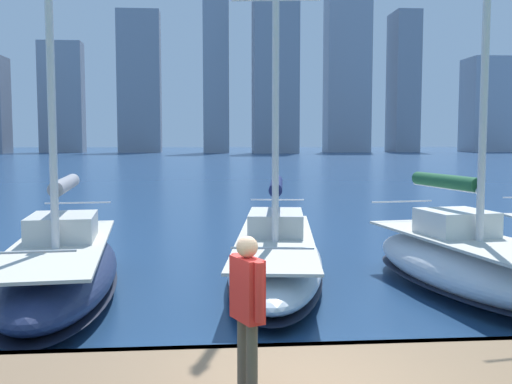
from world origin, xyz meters
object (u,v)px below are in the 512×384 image
sailboat_forest (464,259)px  person_red_shirt (247,300)px  sailboat_navy (276,253)px  sailboat_grey (61,266)px

sailboat_forest → person_red_shirt: size_ratio=6.77×
sailboat_forest → sailboat_navy: sailboat_forest is taller
sailboat_navy → person_red_shirt: sailboat_navy is taller
sailboat_forest → sailboat_grey: 8.76m
sailboat_forest → sailboat_grey: (8.75, -0.30, -0.05)m
sailboat_forest → person_red_shirt: bearing=50.2°
sailboat_navy → sailboat_forest: bearing=155.2°
person_red_shirt → sailboat_grey: bearing=-61.9°
sailboat_forest → sailboat_grey: sailboat_forest is taller
sailboat_grey → sailboat_navy: bearing=-162.2°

